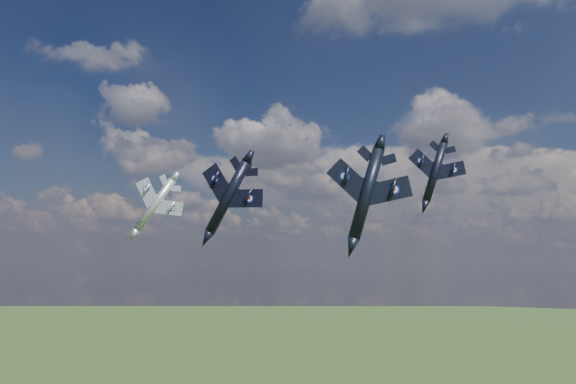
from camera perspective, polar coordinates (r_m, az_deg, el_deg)
The scene contains 4 objects.
jet_lead_navy at distance 79.53m, azimuth -6.10°, elevation -0.50°, with size 11.01×15.35×3.18m, color black, non-canonical shape.
jet_right_navy at distance 64.01m, azimuth 7.97°, elevation -0.15°, with size 10.39×14.49×3.00m, color black, non-canonical shape.
jet_high_navy at distance 91.55m, azimuth 14.71°, elevation 1.97°, with size 9.57×13.34×2.76m, color black, non-canonical shape.
jet_left_silver at distance 102.40m, azimuth -13.36°, elevation -1.28°, with size 10.67×14.88×3.08m, color #989CA1, non-canonical shape.
Camera 1 is at (44.43, -62.10, 72.81)m, focal length 35.00 mm.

